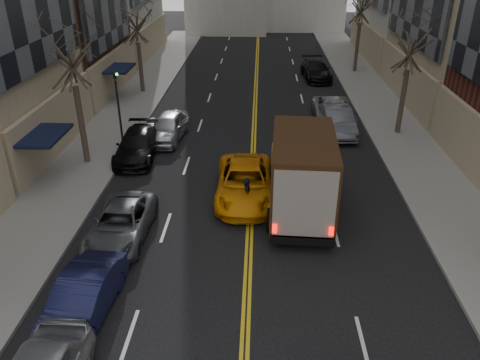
{
  "coord_description": "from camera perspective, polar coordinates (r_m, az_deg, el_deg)",
  "views": [
    {
      "loc": [
        0.29,
        -2.24,
        10.66
      ],
      "look_at": [
        -0.41,
        14.17,
        2.2
      ],
      "focal_mm": 35.0,
      "sensor_mm": 36.0,
      "label": 1
    }
  ],
  "objects": [
    {
      "name": "sidewalk_left",
      "position": [
        32.46,
        -14.46,
        7.34
      ],
      "size": [
        4.0,
        66.0,
        0.15
      ],
      "primitive_type": "cube",
      "color": "slate",
      "rests_on": "ground"
    },
    {
      "name": "sidewalk_right",
      "position": [
        32.3,
        18.07,
        6.75
      ],
      "size": [
        4.0,
        66.0,
        0.15
      ],
      "primitive_type": "cube",
      "color": "slate",
      "rests_on": "ground"
    },
    {
      "name": "tree_lf_mid",
      "position": [
        24.37,
        -20.32,
        16.05
      ],
      "size": [
        3.2,
        3.2,
        8.91
      ],
      "color": "#382D23",
      "rests_on": "sidewalk_left"
    },
    {
      "name": "tree_lf_far",
      "position": [
        36.69,
        -12.65,
        19.38
      ],
      "size": [
        3.2,
        3.2,
        8.12
      ],
      "color": "#382D23",
      "rests_on": "sidewalk_left"
    },
    {
      "name": "tree_rt_mid",
      "position": [
        28.89,
        20.43,
        16.7
      ],
      "size": [
        3.2,
        3.2,
        8.32
      ],
      "color": "#382D23",
      "rests_on": "sidewalk_right"
    },
    {
      "name": "traffic_signal",
      "position": [
        26.61,
        -14.65,
        9.22
      ],
      "size": [
        0.29,
        0.26,
        4.7
      ],
      "color": "black",
      "rests_on": "sidewalk_left"
    },
    {
      "name": "ups_truck",
      "position": [
        20.06,
        7.54,
        0.93
      ],
      "size": [
        3.0,
        6.81,
        3.67
      ],
      "rotation": [
        0.0,
        0.0,
        -0.05
      ],
      "color": "black",
      "rests_on": "ground"
    },
    {
      "name": "taxi",
      "position": [
        21.38,
        0.59,
        -0.3
      ],
      "size": [
        2.67,
        5.61,
        1.55
      ],
      "primitive_type": "imported",
      "rotation": [
        0.0,
        0.0,
        0.02
      ],
      "color": "orange",
      "rests_on": "ground"
    },
    {
      "name": "pedestrian",
      "position": [
        20.21,
        0.91,
        -1.86
      ],
      "size": [
        0.47,
        0.65,
        1.66
      ],
      "primitive_type": "imported",
      "rotation": [
        0.0,
        0.0,
        1.69
      ],
      "color": "black",
      "rests_on": "ground"
    },
    {
      "name": "parked_lf_b",
      "position": [
        15.81,
        -18.63,
        -13.5
      ],
      "size": [
        1.81,
        4.41,
        1.42
      ],
      "primitive_type": "imported",
      "rotation": [
        0.0,
        0.0,
        -0.07
      ],
      "color": "#101234",
      "rests_on": "ground"
    },
    {
      "name": "parked_lf_c",
      "position": [
        19.18,
        -14.32,
        -5.16
      ],
      "size": [
        2.23,
        4.72,
        1.31
      ],
      "primitive_type": "imported",
      "rotation": [
        0.0,
        0.0,
        -0.01
      ],
      "color": "#4A4D52",
      "rests_on": "ground"
    },
    {
      "name": "parked_lf_d",
      "position": [
        26.09,
        -12.41,
        4.19
      ],
      "size": [
        2.27,
        5.06,
        1.44
      ],
      "primitive_type": "imported",
      "rotation": [
        0.0,
        0.0,
        0.05
      ],
      "color": "black",
      "rests_on": "ground"
    },
    {
      "name": "parked_lf_e",
      "position": [
        28.21,
        -8.79,
        6.4
      ],
      "size": [
        2.24,
        4.7,
        1.55
      ],
      "primitive_type": "imported",
      "rotation": [
        0.0,
        0.0,
        -0.09
      ],
      "color": "#AEB0B6",
      "rests_on": "ground"
    },
    {
      "name": "parked_rt_a",
      "position": [
        29.47,
        11.78,
        7.08
      ],
      "size": [
        1.86,
        4.84,
        1.57
      ],
      "primitive_type": "imported",
      "rotation": [
        0.0,
        0.0,
        0.04
      ],
      "color": "#4D4E54",
      "rests_on": "ground"
    },
    {
      "name": "parked_rt_b",
      "position": [
        31.17,
        11.3,
        8.16
      ],
      "size": [
        2.54,
        5.38,
        1.49
      ],
      "primitive_type": "imported",
      "rotation": [
        0.0,
        0.0,
        -0.01
      ],
      "color": "#AAAEB2",
      "rests_on": "ground"
    },
    {
      "name": "parked_rt_c",
      "position": [
        41.47,
        9.27,
        13.09
      ],
      "size": [
        2.51,
        5.36,
        1.51
      ],
      "primitive_type": "imported",
      "rotation": [
        0.0,
        0.0,
        0.08
      ],
      "color": "black",
      "rests_on": "ground"
    }
  ]
}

